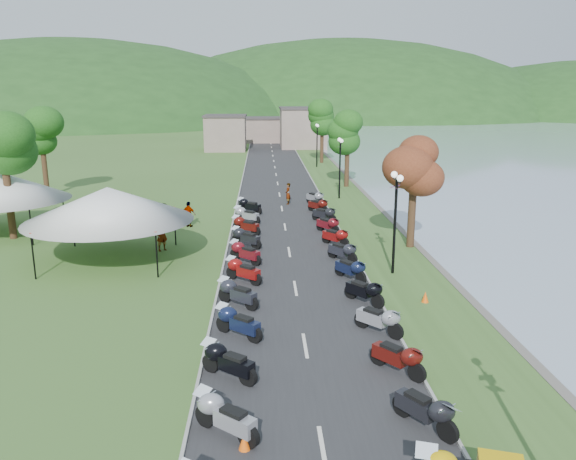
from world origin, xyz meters
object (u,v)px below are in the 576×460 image
object	(u,v)px
pedestrian_b	(131,218)
pedestrian_c	(85,234)
vendor_tent_main	(110,224)
pedestrian_a	(163,251)

from	to	relation	value
pedestrian_b	pedestrian_c	world-z (taller)	pedestrian_b
vendor_tent_main	pedestrian_c	xyz separation A→B (m)	(-3.22, 5.73, -2.00)
vendor_tent_main	pedestrian_a	distance (m)	3.58
pedestrian_c	vendor_tent_main	bearing A→B (deg)	19.83
pedestrian_a	pedestrian_c	world-z (taller)	pedestrian_a
vendor_tent_main	pedestrian_a	world-z (taller)	vendor_tent_main
pedestrian_a	pedestrian_b	size ratio (longest dim) A/B	1.09
pedestrian_a	pedestrian_b	distance (m)	9.22
vendor_tent_main	pedestrian_c	bearing A→B (deg)	119.30
pedestrian_c	pedestrian_a	bearing A→B (deg)	45.32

